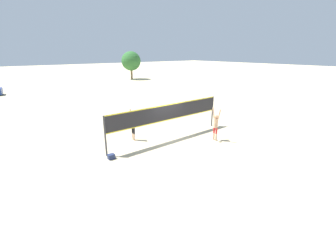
{
  "coord_description": "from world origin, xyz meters",
  "views": [
    {
      "loc": [
        -8.79,
        -11.3,
        5.68
      ],
      "look_at": [
        0.0,
        0.0,
        1.31
      ],
      "focal_mm": 24.0,
      "sensor_mm": 36.0,
      "label": 1
    }
  ],
  "objects_px": {
    "volleyball_net": "(168,114)",
    "player_blocker": "(133,124)",
    "volleyball": "(219,140)",
    "tree_left_cluster": "(131,61)",
    "gear_bag": "(111,157)",
    "player_spiker": "(216,124)"
  },
  "relations": [
    {
      "from": "player_blocker",
      "to": "volleyball",
      "type": "bearing_deg",
      "value": 48.78
    },
    {
      "from": "player_spiker",
      "to": "player_blocker",
      "type": "xyz_separation_m",
      "value": [
        -4.28,
        3.35,
        -0.06
      ]
    },
    {
      "from": "volleyball_net",
      "to": "player_spiker",
      "type": "relative_size",
      "value": 4.06
    },
    {
      "from": "player_spiker",
      "to": "tree_left_cluster",
      "type": "height_order",
      "value": "tree_left_cluster"
    },
    {
      "from": "volleyball_net",
      "to": "tree_left_cluster",
      "type": "height_order",
      "value": "tree_left_cluster"
    },
    {
      "from": "gear_bag",
      "to": "tree_left_cluster",
      "type": "xyz_separation_m",
      "value": [
        19.34,
        32.4,
        3.62
      ]
    },
    {
      "from": "volleyball_net",
      "to": "gear_bag",
      "type": "distance_m",
      "value": 4.67
    },
    {
      "from": "player_blocker",
      "to": "gear_bag",
      "type": "xyz_separation_m",
      "value": [
        -2.35,
        -1.67,
        -0.96
      ]
    },
    {
      "from": "volleyball_net",
      "to": "tree_left_cluster",
      "type": "xyz_separation_m",
      "value": [
        14.98,
        31.9,
        2.04
      ]
    },
    {
      "from": "volleyball",
      "to": "tree_left_cluster",
      "type": "distance_m",
      "value": 36.93
    },
    {
      "from": "player_spiker",
      "to": "gear_bag",
      "type": "bearing_deg",
      "value": 75.79
    },
    {
      "from": "volleyball_net",
      "to": "tree_left_cluster",
      "type": "bearing_deg",
      "value": 64.85
    },
    {
      "from": "player_spiker",
      "to": "gear_bag",
      "type": "xyz_separation_m",
      "value": [
        -6.63,
        1.68,
        -1.02
      ]
    },
    {
      "from": "player_spiker",
      "to": "player_blocker",
      "type": "height_order",
      "value": "player_spiker"
    },
    {
      "from": "volleyball",
      "to": "gear_bag",
      "type": "distance_m",
      "value": 6.95
    },
    {
      "from": "gear_bag",
      "to": "player_blocker",
      "type": "bearing_deg",
      "value": 35.39
    },
    {
      "from": "volleyball_net",
      "to": "volleyball",
      "type": "relative_size",
      "value": 41.34
    },
    {
      "from": "player_spiker",
      "to": "volleyball_net",
      "type": "bearing_deg",
      "value": 46.03
    },
    {
      "from": "player_blocker",
      "to": "tree_left_cluster",
      "type": "xyz_separation_m",
      "value": [
        16.99,
        30.73,
        2.66
      ]
    },
    {
      "from": "tree_left_cluster",
      "to": "volleyball",
      "type": "bearing_deg",
      "value": -110.23
    },
    {
      "from": "volleyball_net",
      "to": "player_blocker",
      "type": "relative_size",
      "value": 4.27
    },
    {
      "from": "volleyball_net",
      "to": "player_spiker",
      "type": "xyz_separation_m",
      "value": [
        2.27,
        -2.19,
        -0.56
      ]
    }
  ]
}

